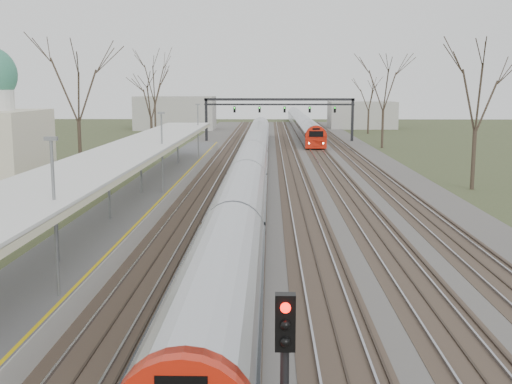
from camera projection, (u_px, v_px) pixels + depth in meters
The scene contains 9 objects.
track_bed at pixel (283, 167), 60.75m from camera, with size 24.00×160.00×0.22m.
platform at pixel (152, 192), 43.62m from camera, with size 3.50×69.00×1.00m, color #9E9B93.
canopy at pixel (137, 148), 38.61m from camera, with size 4.10×50.00×3.11m.
signal_gantry at pixel (280, 107), 89.56m from camera, with size 21.00×0.59×6.08m.
tree_west_far at pixel (77, 82), 52.94m from camera, with size 5.50×5.50×11.33m.
tree_east_far at pixel (477, 91), 46.47m from camera, with size 5.00×5.00×10.30m.
train_near at pixel (253, 159), 55.27m from camera, with size 2.62×90.21×3.05m.
train_far at pixel (301, 122), 113.58m from camera, with size 2.62×75.21×3.05m.
signal_post at pixel (285, 369), 11.10m from camera, with size 0.35×0.45×4.10m.
Camera 1 is at (-1.02, -5.38, 7.54)m, focal length 45.00 mm.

